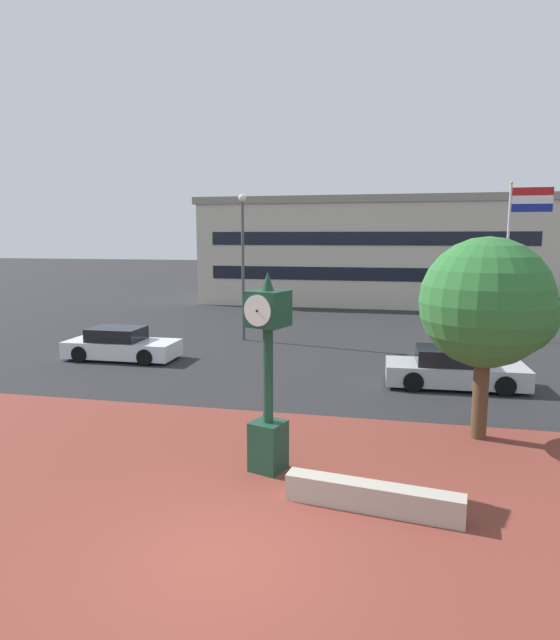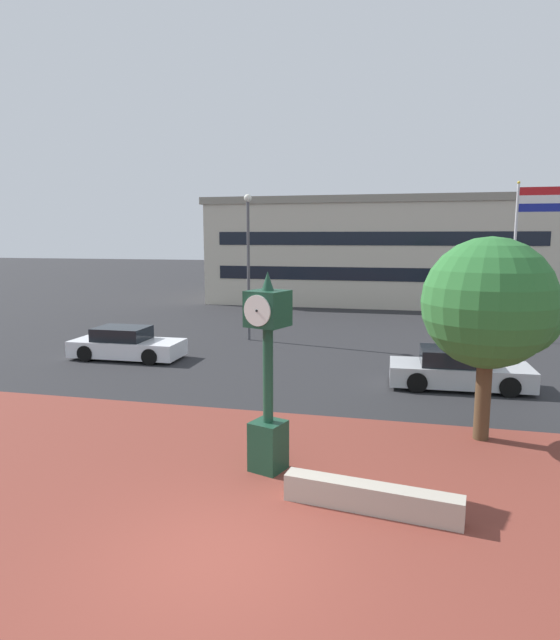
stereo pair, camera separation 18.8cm
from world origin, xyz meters
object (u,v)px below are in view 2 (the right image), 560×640
flagpole_primary (522,243)px  street_clock (268,377)px  car_street_mid (458,370)px  car_street_near (126,345)px  plaza_tree (495,306)px  street_lamp_post (248,252)px  civic_building (378,250)px

flagpole_primary → street_clock: bearing=-115.2°
street_clock → flagpole_primary: 18.61m
car_street_mid → car_street_near: bearing=-98.2°
car_street_near → plaza_tree: bearing=64.8°
street_clock → car_street_mid: 8.88m
flagpole_primary → street_lamp_post: (-12.35, -2.82, -0.44)m
street_clock → civic_building: size_ratio=0.17×
street_clock → street_lamp_post: 14.73m
street_clock → car_street_near: (-8.20, 8.93, -1.44)m
car_street_mid → flagpole_primary: size_ratio=0.61×
street_lamp_post → flagpole_primary: bearing=12.9°
flagpole_primary → street_lamp_post: bearing=-167.1°
car_street_near → street_clock: bearing=41.9°
street_clock → plaza_tree: size_ratio=0.86×
civic_building → street_clock: bearing=-90.9°
plaza_tree → car_street_mid: (-0.32, 4.55, -2.69)m
street_clock → plaza_tree: plaza_tree is taller
car_street_near → street_lamp_post: bearing=142.6°
car_street_mid → flagpole_primary: bearing=157.6°
flagpole_primary → street_lamp_post: flagpole_primary is taller
flagpole_primary → civic_building: size_ratio=0.30×
car_street_mid → flagpole_primary: flagpole_primary is taller
car_street_mid → street_lamp_post: size_ratio=0.66×
car_street_mid → civic_building: size_ratio=0.18×
car_street_near → civic_building: civic_building is taller
civic_building → flagpole_primary: bearing=-64.3°
street_clock → car_street_near: street_clock is taller
plaza_tree → car_street_near: bearing=155.4°
car_street_near → civic_building: bearing=158.6°
car_street_near → flagpole_primary: 18.26m
street_clock → car_street_near: 12.21m
car_street_near → flagpole_primary: size_ratio=0.60×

